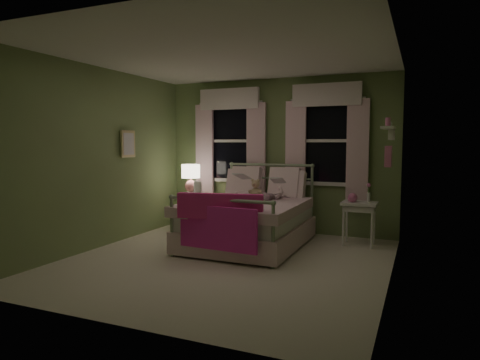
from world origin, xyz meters
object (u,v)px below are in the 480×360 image
at_px(nightstand_left, 191,206).
at_px(table_lamp, 191,176).
at_px(child_right, 276,180).
at_px(teddy_bear, 256,190).
at_px(nightstand_right, 359,209).
at_px(child_left, 243,176).
at_px(bed, 249,219).

xyz_separation_m(nightstand_left, table_lamp, (0.00, -0.00, 0.54)).
xyz_separation_m(child_right, table_lamp, (-1.61, 0.18, 0.00)).
bearing_deg(teddy_bear, nightstand_right, 12.56).
height_order(child_left, teddy_bear, child_left).
height_order(child_right, nightstand_right, child_right).
bearing_deg(child_left, nightstand_left, -0.42).
bearing_deg(child_left, child_right, -170.45).
bearing_deg(nightstand_left, nightstand_right, -0.16).
xyz_separation_m(child_left, nightstand_right, (1.78, 0.18, -0.44)).
distance_m(child_right, teddy_bear, 0.36).
distance_m(bed, nightstand_right, 1.63).
relative_size(teddy_bear, nightstand_left, 0.46).
bearing_deg(table_lamp, nightstand_right, -0.16).
height_order(child_left, child_right, child_left).
relative_size(child_left, table_lamp, 1.73).
distance_m(nightstand_left, nightstand_right, 2.84).
distance_m(teddy_bear, nightstand_left, 1.42).
relative_size(child_left, nightstand_left, 1.28).
height_order(teddy_bear, nightstand_left, teddy_bear).
distance_m(bed, teddy_bear, 0.49).
height_order(table_lamp, nightstand_right, table_lamp).
relative_size(teddy_bear, nightstand_right, 0.47).
xyz_separation_m(child_right, nightstand_left, (-1.61, 0.18, -0.53)).
distance_m(bed, child_right, 0.76).
distance_m(child_left, teddy_bear, 0.38).
bearing_deg(child_left, table_lamp, -0.42).
distance_m(child_left, child_right, 0.56).
height_order(child_right, nightstand_left, child_right).
xyz_separation_m(bed, child_right, (0.28, 0.42, 0.57)).
bearing_deg(child_left, bed, 133.15).
xyz_separation_m(bed, table_lamp, (-1.33, 0.61, 0.57)).
height_order(bed, child_left, child_left).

